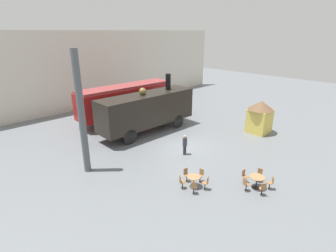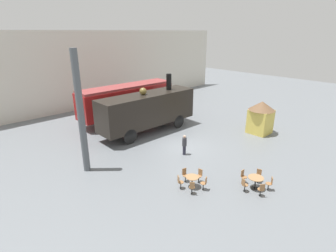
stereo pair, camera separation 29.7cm
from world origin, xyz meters
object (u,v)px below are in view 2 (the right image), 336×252
(streamlined_locomotive, at_px, (134,98))
(steam_locomotive, at_px, (148,109))
(cafe_table_near, at_px, (192,179))
(cafe_chair_0, at_px, (192,187))
(cafe_table_mid, at_px, (256,180))
(ticket_kiosk, at_px, (261,116))
(visitor_person, at_px, (184,144))

(streamlined_locomotive, bearing_deg, steam_locomotive, -109.25)
(streamlined_locomotive, distance_m, steam_locomotive, 4.60)
(cafe_table_near, xyz_separation_m, cafe_chair_0, (-0.58, -0.51, -0.03))
(cafe_table_near, height_order, cafe_chair_0, cafe_chair_0)
(steam_locomotive, relative_size, cafe_table_mid, 10.41)
(steam_locomotive, height_order, ticket_kiosk, steam_locomotive)
(steam_locomotive, xyz_separation_m, cafe_table_mid, (-1.25, -11.70, -1.62))
(streamlined_locomotive, distance_m, cafe_chair_0, 15.23)
(ticket_kiosk, bearing_deg, cafe_chair_0, -168.67)
(steam_locomotive, distance_m, cafe_chair_0, 10.69)
(steam_locomotive, distance_m, cafe_table_near, 9.99)
(streamlined_locomotive, relative_size, cafe_chair_0, 14.34)
(visitor_person, bearing_deg, cafe_chair_0, -131.34)
(streamlined_locomotive, distance_m, cafe_table_near, 14.53)
(streamlined_locomotive, relative_size, visitor_person, 7.85)
(cafe_table_mid, height_order, cafe_chair_0, cafe_chair_0)
(steam_locomotive, bearing_deg, cafe_chair_0, -115.12)
(streamlined_locomotive, height_order, steam_locomotive, steam_locomotive)
(visitor_person, relative_size, ticket_kiosk, 0.53)
(streamlined_locomotive, relative_size, steam_locomotive, 1.31)
(cafe_chair_0, height_order, visitor_person, visitor_person)
(cafe_table_near, bearing_deg, steam_locomotive, 66.65)
(streamlined_locomotive, bearing_deg, cafe_table_near, -112.05)
(streamlined_locomotive, relative_size, ticket_kiosk, 4.16)
(cafe_table_mid, distance_m, visitor_person, 6.08)
(cafe_chair_0, xyz_separation_m, visitor_person, (3.45, 3.92, 0.35))
(steam_locomotive, xyz_separation_m, visitor_person, (-1.03, -5.63, -1.38))
(steam_locomotive, relative_size, ticket_kiosk, 3.18)
(streamlined_locomotive, xyz_separation_m, visitor_person, (-2.54, -9.97, -1.38))
(cafe_table_near, relative_size, visitor_person, 0.50)
(ticket_kiosk, bearing_deg, visitor_person, 169.57)
(streamlined_locomotive, bearing_deg, cafe_chair_0, -113.34)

